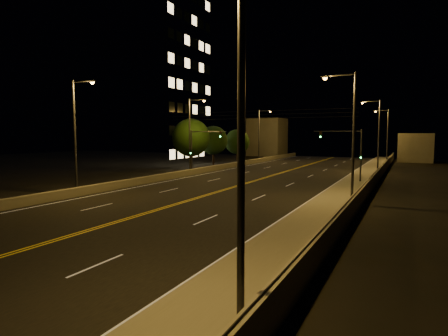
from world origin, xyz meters
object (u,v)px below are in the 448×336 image
at_px(streetlight_2, 377,132).
at_px(streetlight_3, 386,132).
at_px(traffic_signal_left, 198,147).
at_px(building_tower, 136,80).
at_px(tree_2, 237,142).
at_px(streetlight_4, 77,130).
at_px(streetlight_5, 191,131).
at_px(streetlight_6, 260,132).
at_px(traffic_signal_right, 351,149).
at_px(tree_0, 191,138).
at_px(streetlight_0, 232,120).
at_px(streetlight_1, 350,129).
at_px(tree_1, 213,140).

bearing_deg(streetlight_2, streetlight_3, 90.00).
height_order(traffic_signal_left, building_tower, building_tower).
xyz_separation_m(streetlight_3, tree_2, (-24.35, -12.72, -1.75)).
distance_m(streetlight_2, building_tower, 43.55).
relative_size(streetlight_4, building_tower, 0.31).
height_order(streetlight_5, streetlight_6, same).
relative_size(streetlight_4, traffic_signal_right, 1.69).
height_order(traffic_signal_left, tree_0, tree_0).
height_order(streetlight_0, streetlight_6, same).
xyz_separation_m(traffic_signal_left, tree_2, (-4.04, 21.01, 0.18)).
bearing_deg(traffic_signal_left, tree_2, 100.90).
distance_m(streetlight_4, tree_0, 24.27).
relative_size(streetlight_4, tree_2, 1.59).
distance_m(streetlight_2, tree_2, 25.87).
relative_size(streetlight_0, traffic_signal_left, 1.69).
bearing_deg(tree_0, streetlight_1, -35.80).
distance_m(streetlight_0, streetlight_1, 20.69).
relative_size(streetlight_0, streetlight_1, 1.00).
xyz_separation_m(streetlight_1, streetlight_3, (0.00, 46.04, 0.00)).
height_order(streetlight_3, streetlight_4, same).
bearing_deg(streetlight_1, streetlight_4, -164.07).
distance_m(streetlight_6, building_tower, 25.29).
relative_size(streetlight_3, traffic_signal_left, 1.69).
height_order(streetlight_3, traffic_signal_right, streetlight_3).
bearing_deg(traffic_signal_right, tree_0, 166.50).
distance_m(streetlight_1, building_tower, 51.28).
distance_m(building_tower, tree_1, 19.51).
bearing_deg(tree_2, building_tower, -161.16).
height_order(streetlight_2, streetlight_6, same).
height_order(streetlight_2, streetlight_5, same).
xyz_separation_m(streetlight_2, traffic_signal_left, (-20.30, -12.45, -1.93)).
distance_m(streetlight_1, tree_2, 41.30).
height_order(streetlight_3, streetlight_5, same).
relative_size(streetlight_6, building_tower, 0.31).
relative_size(streetlight_4, streetlight_5, 1.00).
bearing_deg(streetlight_4, traffic_signal_right, 42.83).
relative_size(traffic_signal_left, building_tower, 0.18).
xyz_separation_m(streetlight_1, tree_1, (-26.40, 27.85, -1.40)).
xyz_separation_m(streetlight_2, streetlight_4, (-21.47, -30.89, 0.00)).
bearing_deg(streetlight_1, tree_0, 144.20).
bearing_deg(tree_1, streetlight_0, -61.46).
relative_size(streetlight_0, streetlight_6, 1.00).
relative_size(streetlight_5, streetlight_6, 1.00).
distance_m(streetlight_4, building_tower, 40.51).
bearing_deg(streetlight_1, traffic_signal_left, 148.75).
relative_size(streetlight_1, tree_2, 1.59).
height_order(streetlight_2, tree_0, streetlight_2).
bearing_deg(streetlight_2, streetlight_5, -150.33).
height_order(streetlight_1, streetlight_2, same).
relative_size(streetlight_0, streetlight_3, 1.00).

